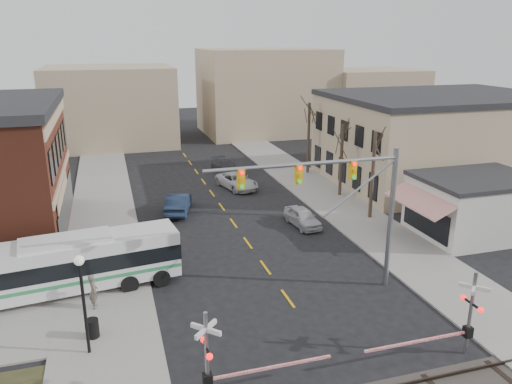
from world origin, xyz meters
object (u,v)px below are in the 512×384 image
Objects in this scene: transit_bus at (69,264)px; car_a at (302,217)px; rr_crossing_east at (462,316)px; street_lamp at (82,285)px; pedestrian_near at (93,291)px; car_d at (225,167)px; rr_crossing_west at (218,358)px; car_c at (237,181)px; traffic_signal_mast at (345,193)px; car_b at (178,203)px; pedestrian_far at (100,263)px; trash_bin at (92,328)px.

transit_bus reaches higher than car_a.
rr_crossing_east is 16.49m from street_lamp.
pedestrian_near is (1.26, -2.22, -0.69)m from transit_bus.
rr_crossing_east is 33.66m from car_d.
rr_crossing_west is 1.21× the size of car_d.
rr_crossing_west reaches higher than transit_bus.
rr_crossing_east reaches higher than car_d.
rr_crossing_west is at bearing -120.49° from car_c.
car_d is (-0.22, 26.74, -5.10)m from traffic_signal_mast.
transit_bus is 17.21m from car_a.
traffic_signal_mast is 2.23× the size of street_lamp.
traffic_signal_mast is at bearing 109.95° from rr_crossing_east.
car_c is at bearing -124.94° from car_b.
rr_crossing_west is 6.88m from street_lamp.
pedestrian_far is (0.55, 7.40, -2.42)m from street_lamp.
car_a is 16.74m from car_d.
transit_bus is 1.16× the size of traffic_signal_mast.
rr_crossing_east is 3.00× the size of pedestrian_near.
pedestrian_far reaches higher than trash_bin.
street_lamp is at bearing -122.55° from car_d.
rr_crossing_east is 16.73m from trash_bin.
transit_bus is at bearing 99.58° from street_lamp.
street_lamp reaches higher than rr_crossing_west.
transit_bus is 2.64m from pedestrian_near.
pedestrian_far is (0.34, 3.40, -0.03)m from pedestrian_near.
rr_crossing_east is (10.83, -0.13, 0.00)m from rr_crossing_west.
pedestrian_far is (0.39, 6.18, 0.45)m from trash_bin.
pedestrian_far reaches higher than car_d.
car_d is at bearing 91.11° from car_a.
car_b is 0.95× the size of car_c.
street_lamp is at bearing 168.26° from pedestrian_near.
transit_bus is at bearing 72.12° from car_b.
trash_bin is 0.50× the size of pedestrian_far.
car_b is at bearing -128.81° from car_d.
pedestrian_near is 3.42m from pedestrian_far.
transit_bus is 21.83m from car_c.
car_b is 12.05m from pedestrian_far.
car_b reaches higher than car_c.
pedestrian_near reaches higher than pedestrian_far.
street_lamp is at bearing -133.58° from car_c.
transit_bus is at bearing -165.49° from car_a.
car_a is at bearing 92.25° from rr_crossing_east.
traffic_signal_mast is at bearing 3.66° from trash_bin.
car_d is 27.93m from pedestrian_near.
trash_bin is 17.82m from car_b.
pedestrian_far is (1.59, 1.19, -0.72)m from transit_bus.
street_lamp is (-4.89, 4.61, 1.48)m from rr_crossing_west.
rr_crossing_east reaches higher than trash_bin.
rr_crossing_west is 34.41m from car_d.
car_a is at bearing 20.32° from transit_bus.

